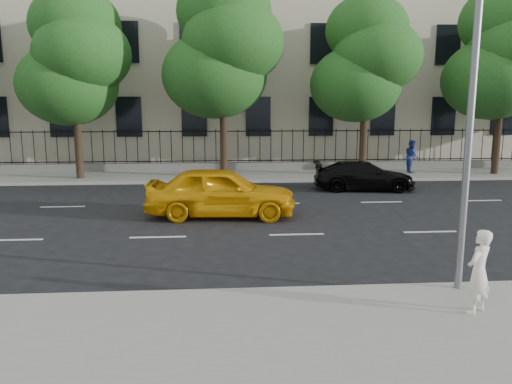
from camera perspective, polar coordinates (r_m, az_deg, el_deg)
ground at (r=12.26m, az=6.48°, el=-7.90°), size 120.00×120.00×0.00m
near_sidewalk at (r=8.61m, az=11.57°, el=-15.63°), size 60.00×4.00×0.15m
far_sidewalk at (r=25.81m, az=0.76°, el=1.93°), size 60.00×4.00×0.15m
lane_markings at (r=16.77m, az=3.49°, el=-2.86°), size 49.60×4.62×0.01m
masonry_building at (r=34.85m, az=-0.55°, el=18.84°), size 34.60×12.11×18.50m
iron_fence at (r=27.41m, az=0.45°, el=3.63°), size 30.00×0.50×2.20m
street_light at (r=10.84m, az=22.60°, el=16.62°), size 0.25×3.32×8.05m
tree_b at (r=25.78m, az=-20.00°, el=14.18°), size 5.53×5.12×8.97m
tree_c at (r=24.94m, az=-3.76°, el=16.22°), size 5.89×5.50×9.80m
tree_d at (r=25.92m, az=12.45°, el=14.51°), size 5.34×4.94×8.84m
tree_e at (r=28.70m, az=26.42°, el=13.99°), size 5.71×5.31×9.46m
yellow_taxi at (r=16.70m, az=-4.03°, el=0.01°), size 5.08×2.33×1.69m
black_sedan at (r=22.29m, az=12.23°, el=1.83°), size 4.54×2.29×1.27m
woman_near at (r=9.59m, az=24.10°, el=-8.30°), size 0.65×0.61×1.50m
pedestrian_far at (r=27.46m, az=17.37°, el=3.92°), size 0.72×0.89×1.71m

